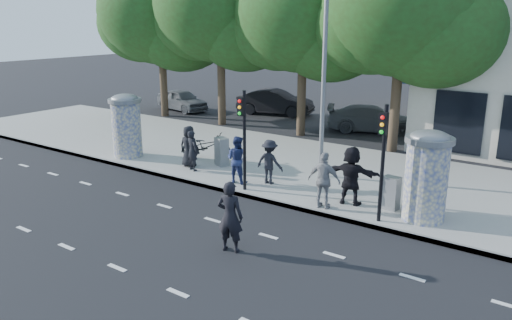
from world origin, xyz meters
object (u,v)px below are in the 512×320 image
Objects in this scene: ped_d at (270,162)px; cabinet_left at (222,152)px; ped_c at (237,159)px; car_left at (182,100)px; ped_b at (192,151)px; traffic_pole_near at (243,130)px; ped_f at (351,175)px; bicycle at (207,146)px; traffic_pole_far at (383,152)px; street_lamp at (324,48)px; man_road at (230,217)px; ad_column_right at (427,174)px; ped_a at (189,146)px; car_right at (372,119)px; ped_e at (324,180)px; cabinet_right at (391,193)px; ad_column_left at (126,124)px; car_mid at (275,102)px.

ped_d is 1.41× the size of cabinet_left.
ped_c reaches higher than car_left.
ped_b is 0.93× the size of ped_c.
ped_f is at bearing 13.64° from traffic_pole_near.
car_left is at bearing 23.66° from bicycle.
traffic_pole_far reaches higher than car_left.
street_lamp is at bearing 63.77° from traffic_pole_near.
man_road is at bearing -122.02° from car_left.
ped_f reaches higher than car_left.
ped_f reaches higher than ped_b.
street_lamp is 2.01× the size of car_left.
street_lamp is 5.70m from cabinet_left.
ad_column_right is 8.79m from ped_b.
car_right is (3.19, 10.78, -0.28)m from ped_a.
traffic_pole_near is 3.32m from ped_b.
traffic_pole_near reaches higher than man_road.
ped_e is 5.78m from cabinet_left.
bicycle is (-3.89, 1.16, -0.24)m from ped_d.
car_right is at bearing 113.07° from traffic_pole_far.
ped_f reaches higher than cabinet_right.
ad_column_right is 1.57× the size of ped_c.
bicycle is (-0.60, 1.53, -0.24)m from ped_b.
car_right reaches higher than cabinet_left.
ad_column_right is at bearing 179.19° from ped_c.
ped_f is at bearing 163.34° from ped_a.
bicycle is (-7.10, 1.41, -0.39)m from ped_f.
ped_b is 3.31m from ped_d.
street_lamp is at bearing 38.15° from cabinet_left.
ped_c is at bearing -1.52° from ad_column_left.
ped_b reaches higher than car_mid.
street_lamp is (8.00, 2.13, 3.26)m from ad_column_left.
cabinet_right is (7.69, 0.42, -0.27)m from ped_b.
car_mid is at bearing 129.87° from street_lamp.
cabinet_left is at bearing -24.20° from ped_e.
traffic_pole_near is at bearing -165.13° from car_mid.
ped_f is at bearing -152.57° from car_mid.
traffic_pole_near reaches higher than ped_f.
bicycle is at bearing 164.87° from traffic_pole_far.
ped_c is 1.15m from ped_d.
ped_d is at bearing 166.16° from traffic_pole_far.
ped_e reaches higher than bicycle.
car_left is (-18.62, 9.81, -0.86)m from ad_column_right.
car_mid is at bearing 142.70° from cabinet_right.
traffic_pole_far is 17.69m from car_mid.
ped_c is at bearing -13.29° from ped_e.
ad_column_right is 5.81m from street_lamp.
car_left is (-13.14, 9.61, -0.26)m from ped_d.
ped_a reaches higher than car_right.
ad_column_right reaches higher than car_right.
car_left is (-9.85, 9.98, -0.25)m from ped_b.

